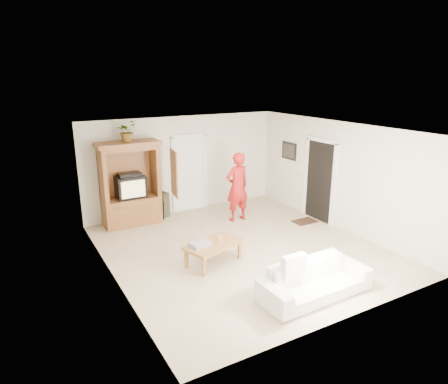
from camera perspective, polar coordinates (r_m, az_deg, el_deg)
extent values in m
plane|color=tan|center=(8.80, 2.50, -8.09)|extent=(6.00, 6.00, 0.00)
plane|color=white|center=(8.07, 2.73, 8.95)|extent=(6.00, 6.00, 0.00)
plane|color=silver|center=(10.91, -5.80, 3.95)|extent=(5.50, 0.00, 5.50)
plane|color=silver|center=(6.16, 17.69, -6.83)|extent=(5.50, 0.00, 5.50)
plane|color=silver|center=(7.32, -15.98, -2.95)|extent=(0.00, 6.00, 6.00)
plane|color=silver|center=(10.03, 16.06, 2.25)|extent=(0.00, 6.00, 6.00)
cube|color=brown|center=(10.33, -12.99, -2.61)|extent=(1.40, 0.60, 0.70)
cube|color=brown|center=(9.91, -16.93, 2.02)|extent=(0.10, 0.60, 1.20)
cube|color=brown|center=(10.26, -9.86, 2.97)|extent=(0.10, 0.60, 1.20)
cube|color=brown|center=(10.32, -13.77, 2.82)|extent=(1.40, 0.06, 1.20)
cube|color=brown|center=(9.93, -13.58, 6.15)|extent=(1.40, 0.60, 0.10)
cube|color=brown|center=(9.92, -13.62, 6.71)|extent=(1.52, 0.68, 0.10)
cube|color=brown|center=(9.94, -7.14, 2.66)|extent=(0.16, 0.67, 1.15)
cube|color=black|center=(10.17, -13.26, 0.77)|extent=(0.70, 0.52, 0.55)
cube|color=tan|center=(9.92, -12.81, 0.40)|extent=(0.58, 0.02, 0.42)
cube|color=black|center=(10.07, -13.33, 2.45)|extent=(0.55, 0.35, 0.08)
cube|color=#A06D37|center=(10.04, -12.55, -2.54)|extent=(1.19, 0.03, 0.25)
cube|color=white|center=(11.01, -4.98, 2.58)|extent=(0.85, 0.05, 2.04)
cube|color=black|center=(10.49, 13.53, 1.48)|extent=(0.05, 0.90, 2.04)
cube|color=black|center=(11.33, 9.28, 5.82)|extent=(0.03, 0.60, 0.48)
cube|color=#382316|center=(10.52, 11.46, -4.13)|extent=(0.60, 0.40, 0.02)
imported|color=#4C7238|center=(9.85, -13.71, 8.46)|extent=(0.61, 0.59, 0.52)
imported|color=#A71618|center=(10.17, 1.91, 0.73)|extent=(0.67, 0.46, 1.79)
imported|color=white|center=(7.12, 12.88, -12.17)|extent=(2.02, 0.82, 0.58)
cube|color=#A06D37|center=(8.00, -1.48, -7.49)|extent=(1.31, 0.96, 0.06)
cube|color=#A06D37|center=(7.61, -2.89, -10.65)|extent=(0.08, 0.08, 0.37)
cube|color=#A06D37|center=(7.94, -5.39, -9.50)|extent=(0.08, 0.08, 0.37)
cube|color=#A06D37|center=(8.28, 2.27, -8.29)|extent=(0.08, 0.08, 0.37)
cube|color=#A06D37|center=(8.58, -0.22, -7.36)|extent=(0.08, 0.08, 0.37)
cube|color=#EF4F56|center=(7.85, -3.43, -7.44)|extent=(0.42, 0.34, 0.08)
cylinder|color=tan|center=(8.08, -0.66, -6.60)|extent=(0.08, 0.08, 0.10)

